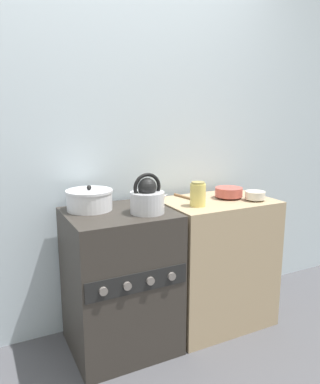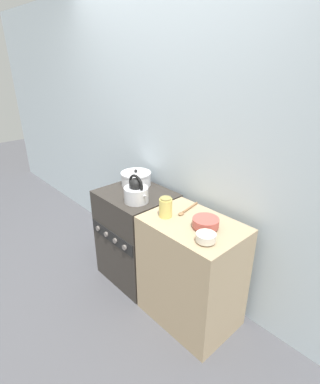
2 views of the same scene
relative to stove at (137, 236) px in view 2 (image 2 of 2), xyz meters
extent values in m
plane|color=#4C4C51|center=(0.00, -0.26, -0.42)|extent=(12.00, 12.00, 0.00)
cube|color=silver|center=(0.00, 0.34, 0.83)|extent=(7.00, 0.06, 2.50)
cube|color=#332D28|center=(0.00, 0.00, 0.00)|extent=(0.60, 0.53, 0.85)
cube|color=black|center=(0.00, -0.27, 0.10)|extent=(0.58, 0.01, 0.11)
cylinder|color=slate|center=(-0.20, -0.28, 0.10)|extent=(0.04, 0.02, 0.04)
cylinder|color=slate|center=(-0.07, -0.28, 0.10)|extent=(0.04, 0.02, 0.04)
cylinder|color=slate|center=(0.07, -0.28, 0.10)|extent=(0.04, 0.02, 0.04)
cylinder|color=slate|center=(0.20, -0.28, 0.10)|extent=(0.04, 0.02, 0.04)
cube|color=tan|center=(0.67, -0.02, 0.00)|extent=(0.70, 0.50, 0.85)
cylinder|color=silver|center=(0.14, -0.09, 0.48)|extent=(0.19, 0.19, 0.12)
sphere|color=black|center=(0.14, -0.09, 0.57)|extent=(0.11, 0.11, 0.11)
torus|color=black|center=(0.14, -0.09, 0.57)|extent=(0.17, 0.02, 0.17)
cone|color=silver|center=(0.23, -0.09, 0.50)|extent=(0.10, 0.04, 0.08)
cylinder|color=silver|center=(-0.14, 0.12, 0.48)|extent=(0.26, 0.26, 0.10)
cylinder|color=silver|center=(-0.14, 0.12, 0.53)|extent=(0.27, 0.27, 0.01)
sphere|color=black|center=(-0.14, 0.12, 0.56)|extent=(0.03, 0.03, 0.03)
cylinder|color=#B75147|center=(0.77, -0.01, 0.43)|extent=(0.08, 0.08, 0.01)
cylinder|color=#B75147|center=(0.77, -0.01, 0.47)|extent=(0.18, 0.18, 0.06)
cylinder|color=beige|center=(0.88, -0.14, 0.43)|extent=(0.06, 0.06, 0.01)
cylinder|color=beige|center=(0.88, -0.14, 0.46)|extent=(0.13, 0.13, 0.05)
cylinder|color=#E0CC66|center=(0.47, -0.09, 0.49)|extent=(0.09, 0.09, 0.14)
cylinder|color=#998C4C|center=(0.47, -0.09, 0.57)|extent=(0.08, 0.08, 0.01)
cylinder|color=olive|center=(0.51, 0.13, 0.43)|extent=(0.05, 0.19, 0.02)
ellipsoid|color=olive|center=(0.53, 0.01, 0.43)|extent=(0.04, 0.06, 0.02)
camera|label=1|loc=(-0.72, -1.95, 0.98)|focal=35.00mm
camera|label=2|loc=(1.84, -1.40, 1.47)|focal=28.00mm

